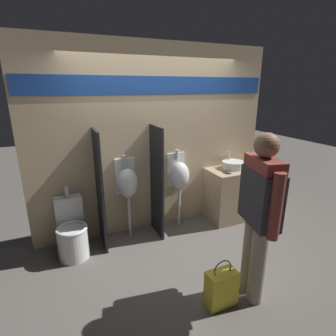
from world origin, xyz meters
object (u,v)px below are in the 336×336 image
urinal_near_counter (128,183)px  shopping_bag (221,288)px  toilet (72,234)px  person_in_vest (260,208)px  cell_phone (227,173)px  urinal_far (179,176)px  sink_basin (233,165)px

urinal_near_counter → shopping_bag: urinal_near_counter is taller
toilet → shopping_bag: toilet is taller
person_in_vest → cell_phone: bearing=-10.9°
toilet → urinal_near_counter: bearing=12.2°
urinal_near_counter → urinal_far: 0.80m
urinal_near_counter → shopping_bag: 1.81m
cell_phone → shopping_bag: cell_phone is taller
sink_basin → shopping_bag: sink_basin is taller
sink_basin → person_in_vest: bearing=-119.2°
sink_basin → toilet: bearing=-177.9°
urinal_far → person_in_vest: (0.05, -1.65, 0.19)m
shopping_bag → person_in_vest: bearing=-2.8°
urinal_far → shopping_bag: (-0.31, -1.63, -0.62)m
cell_phone → urinal_near_counter: (-1.49, 0.24, -0.03)m
sink_basin → person_in_vest: size_ratio=0.20×
shopping_bag → sink_basin: bearing=51.4°
sink_basin → shopping_bag: bearing=-128.6°
cell_phone → urinal_far: urinal_far is taller
cell_phone → toilet: (-2.29, 0.07, -0.55)m
urinal_near_counter → shopping_bag: bearing=-73.3°
cell_phone → person_in_vest: bearing=-114.4°
cell_phone → shopping_bag: 1.83m
sink_basin → urinal_far: urinal_far is taller
urinal_far → person_in_vest: person_in_vest is taller
cell_phone → shopping_bag: size_ratio=0.27×
urinal_far → toilet: (-1.60, -0.17, -0.51)m
cell_phone → toilet: toilet is taller
toilet → person_in_vest: person_in_vest is taller
urinal_near_counter → toilet: urinal_near_counter is taller
cell_phone → person_in_vest: size_ratio=0.08×
urinal_near_counter → shopping_bag: (0.49, -1.63, -0.62)m
sink_basin → urinal_near_counter: urinal_near_counter is taller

